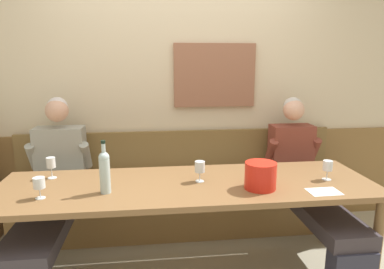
{
  "coord_description": "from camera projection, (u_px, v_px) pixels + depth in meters",
  "views": [
    {
      "loc": [
        -0.25,
        -2.23,
        1.62
      ],
      "look_at": [
        0.07,
        0.44,
        1.02
      ],
      "focal_mm": 32.63,
      "sensor_mm": 36.0,
      "label": 1
    }
  ],
  "objects": [
    {
      "name": "wine_bottle_green_tall",
      "position": [
        105.0,
        170.0,
        2.29
      ],
      "size": [
        0.07,
        0.07,
        0.36
      ],
      "color": "#ABC3C3",
      "rests_on": "dining_table"
    },
    {
      "name": "wall_bench",
      "position": [
        180.0,
        203.0,
        3.28
      ],
      "size": [
        2.98,
        0.42,
        0.94
      ],
      "color": "brown",
      "rests_on": "ground"
    },
    {
      "name": "ice_bucket",
      "position": [
        260.0,
        176.0,
        2.37
      ],
      "size": [
        0.21,
        0.21,
        0.18
      ],
      "primitive_type": "cylinder",
      "color": "red",
      "rests_on": "dining_table"
    },
    {
      "name": "wine_glass_right_end",
      "position": [
        39.0,
        183.0,
        2.2
      ],
      "size": [
        0.07,
        0.07,
        0.14
      ],
      "color": "silver",
      "rests_on": "dining_table"
    },
    {
      "name": "dining_table",
      "position": [
        188.0,
        192.0,
        2.51
      ],
      "size": [
        2.68,
        0.82,
        0.74
      ],
      "color": "brown",
      "rests_on": "ground"
    },
    {
      "name": "tasting_sheet_left_guest",
      "position": [
        324.0,
        192.0,
        2.33
      ],
      "size": [
        0.21,
        0.15,
        0.0
      ],
      "primitive_type": "cube",
      "rotation": [
        0.0,
        0.0,
        0.02
      ],
      "color": "white",
      "rests_on": "dining_table"
    },
    {
      "name": "wine_glass_center_rear",
      "position": [
        328.0,
        167.0,
        2.54
      ],
      "size": [
        0.07,
        0.07,
        0.14
      ],
      "color": "silver",
      "rests_on": "dining_table"
    },
    {
      "name": "water_tumbler_center",
      "position": [
        258.0,
        171.0,
        2.61
      ],
      "size": [
        0.06,
        0.06,
        0.1
      ],
      "primitive_type": "cylinder",
      "color": "silver",
      "rests_on": "dining_table"
    },
    {
      "name": "wood_wainscot_panel",
      "position": [
        178.0,
        178.0,
        3.44
      ],
      "size": [
        6.8,
        0.03,
        0.91
      ],
      "primitive_type": "cube",
      "color": "brown",
      "rests_on": "ground"
    },
    {
      "name": "wine_glass_mid_right",
      "position": [
        200.0,
        168.0,
        2.5
      ],
      "size": [
        0.07,
        0.07,
        0.15
      ],
      "color": "silver",
      "rests_on": "dining_table"
    },
    {
      "name": "person_right_seat",
      "position": [
        307.0,
        179.0,
        2.96
      ],
      "size": [
        0.49,
        1.28,
        1.27
      ],
      "color": "#2C2D3C",
      "rests_on": "ground"
    },
    {
      "name": "wine_glass_left_end",
      "position": [
        51.0,
        163.0,
        2.57
      ],
      "size": [
        0.07,
        0.07,
        0.16
      ],
      "color": "silver",
      "rests_on": "dining_table"
    },
    {
      "name": "room_wall_back",
      "position": [
        177.0,
        81.0,
        3.29
      ],
      "size": [
        6.8,
        0.12,
        2.8
      ],
      "color": "beige",
      "rests_on": "ground"
    },
    {
      "name": "person_left_seat",
      "position": [
        51.0,
        189.0,
        2.72
      ],
      "size": [
        0.52,
        1.28,
        1.29
      ],
      "color": "#352D40",
      "rests_on": "ground"
    }
  ]
}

